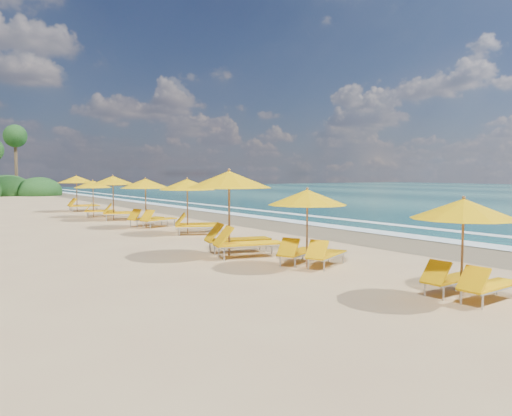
{
  "coord_description": "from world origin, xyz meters",
  "views": [
    {
      "loc": [
        -10.6,
        -15.31,
        2.5
      ],
      "look_at": [
        0.0,
        0.0,
        1.2
      ],
      "focal_mm": 34.55,
      "sensor_mm": 36.0,
      "label": 1
    }
  ],
  "objects": [
    {
      "name": "station_6",
      "position": [
        -1.64,
        6.46,
        1.31
      ],
      "size": [
        2.97,
        2.91,
        2.34
      ],
      "rotation": [
        0.0,
        0.0,
        0.32
      ],
      "color": "olive",
      "rests_on": "ground"
    },
    {
      "name": "station_4",
      "position": [
        -2.59,
        -2.65,
        1.49
      ],
      "size": [
        3.29,
        3.18,
        2.66
      ],
      "rotation": [
        0.0,
        0.0,
        -0.25
      ],
      "color": "olive",
      "rests_on": "ground"
    },
    {
      "name": "station_8",
      "position": [
        -2.01,
        13.4,
        1.21
      ],
      "size": [
        2.75,
        2.69,
        2.16
      ],
      "rotation": [
        0.0,
        0.0,
        -0.33
      ],
      "color": "olive",
      "rests_on": "ground"
    },
    {
      "name": "station_3",
      "position": [
        -1.92,
        -5.3,
        1.2
      ],
      "size": [
        2.81,
        2.79,
        2.14
      ],
      "rotation": [
        0.0,
        0.0,
        0.43
      ],
      "color": "olive",
      "rests_on": "ground"
    },
    {
      "name": "station_7",
      "position": [
        -1.66,
        10.83,
        1.37
      ],
      "size": [
        3.1,
        3.03,
        2.44
      ],
      "rotation": [
        0.0,
        0.0,
        -0.31
      ],
      "color": "olive",
      "rests_on": "ground"
    },
    {
      "name": "station_2",
      "position": [
        -1.65,
        -9.73,
        1.16
      ],
      "size": [
        2.27,
        2.1,
        2.07
      ],
      "rotation": [
        0.0,
        0.0,
        0.03
      ],
      "color": "olive",
      "rests_on": "ground"
    },
    {
      "name": "ground",
      "position": [
        0.0,
        0.0,
        0.0
      ],
      "size": [
        160.0,
        160.0,
        0.0
      ],
      "primitive_type": "plane",
      "color": "tan",
      "rests_on": "ground"
    },
    {
      "name": "station_9",
      "position": [
        -1.64,
        18.21,
        1.36
      ],
      "size": [
        2.81,
        2.65,
        2.43
      ],
      "rotation": [
        0.0,
        0.0,
        -0.12
      ],
      "color": "olive",
      "rests_on": "ground"
    },
    {
      "name": "surf_foam",
      "position": [
        6.7,
        0.0,
        0.03
      ],
      "size": [
        4.0,
        160.0,
        0.01
      ],
      "color": "white",
      "rests_on": "ground"
    },
    {
      "name": "wet_sand",
      "position": [
        4.0,
        0.0,
        0.01
      ],
      "size": [
        4.0,
        160.0,
        0.01
      ],
      "primitive_type": "cube",
      "color": "olive",
      "rests_on": "ground"
    },
    {
      "name": "station_5",
      "position": [
        -1.17,
        3.0,
        1.32
      ],
      "size": [
        3.08,
        3.07,
        2.35
      ],
      "rotation": [
        0.0,
        0.0,
        -0.44
      ],
      "color": "olive",
      "rests_on": "ground"
    }
  ]
}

